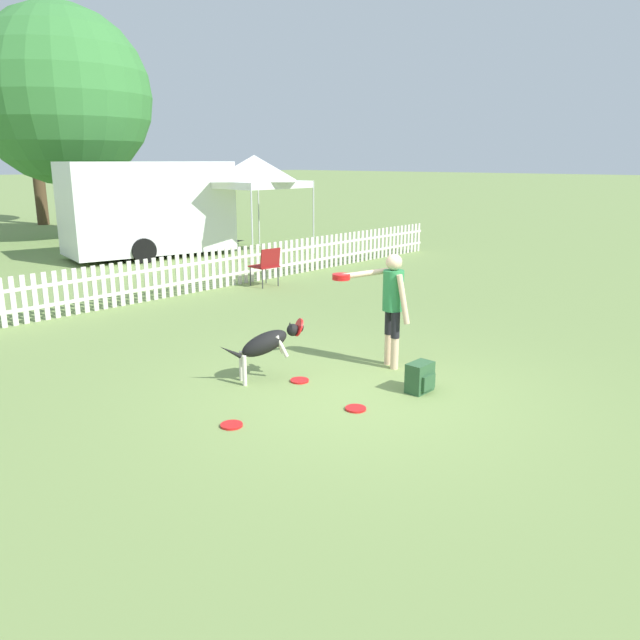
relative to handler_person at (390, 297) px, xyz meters
The scene contains 13 objects.
ground_plane 1.48m from the handler_person, 164.19° to the right, with size 240.00×240.00×0.00m, color olive.
handler_person is the anchor object (origin of this frame).
leaping_dog 1.77m from the handler_person, 151.55° to the left, with size 1.04×0.66×0.79m.
frisbee_near_handler 2.90m from the handler_person, behind, with size 0.24×0.24×0.02m.
frisbee_near_dog 1.88m from the handler_person, 156.40° to the right, with size 0.24×0.24×0.02m.
frisbee_midfield 1.65m from the handler_person, 159.26° to the left, with size 0.24×0.24×0.02m.
backpack_on_grass 1.28m from the handler_person, 120.57° to the right, with size 0.34×0.26×0.37m.
picket_fence 6.12m from the handler_person, 100.20° to the left, with size 21.69×0.04×0.86m.
folding_chair_blue_left 5.98m from the handler_person, 63.41° to the left, with size 0.56×0.58×0.87m.
canopy_tent_main 11.09m from the handler_person, 57.63° to the left, with size 2.49×2.49×2.89m.
equipment_trailer 11.64m from the handler_person, 73.01° to the left, with size 5.52×3.00×2.71m.
tree_left_grove 17.26m from the handler_person, 77.13° to the left, with size 5.85×5.85×7.73m.
tree_right_grove 23.79m from the handler_person, 76.59° to the left, with size 4.04×4.04×7.50m.
Camera 1 is at (-5.56, -4.53, 2.76)m, focal length 35.00 mm.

